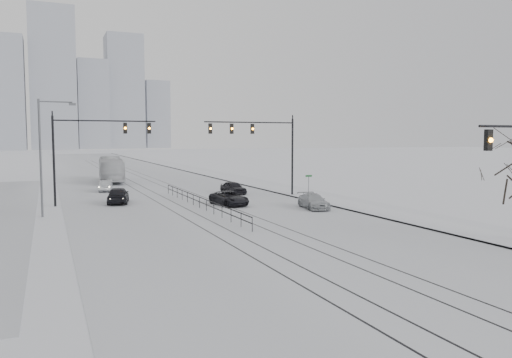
# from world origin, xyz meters

# --- Properties ---
(ground) EXTENTS (500.00, 500.00, 0.00)m
(ground) POSITION_xyz_m (0.00, 0.00, 0.00)
(ground) COLOR silver
(ground) RESTS_ON ground
(road) EXTENTS (22.00, 260.00, 0.02)m
(road) POSITION_xyz_m (0.00, 60.00, 0.01)
(road) COLOR silver
(road) RESTS_ON ground
(sidewalk_east) EXTENTS (5.00, 260.00, 0.16)m
(sidewalk_east) POSITION_xyz_m (13.50, 60.00, 0.08)
(sidewalk_east) COLOR silver
(sidewalk_east) RESTS_ON ground
(curb) EXTENTS (0.10, 260.00, 0.12)m
(curb) POSITION_xyz_m (11.05, 60.00, 0.06)
(curb) COLOR gray
(curb) RESTS_ON ground
(tram_rails) EXTENTS (5.30, 180.00, 0.01)m
(tram_rails) POSITION_xyz_m (-0.00, 40.00, 0.02)
(tram_rails) COLOR black
(tram_rails) RESTS_ON ground
(skyline) EXTENTS (96.00, 48.00, 72.00)m
(skyline) POSITION_xyz_m (5.02, 273.63, 30.65)
(skyline) COLOR #9EA2AD
(skyline) RESTS_ON ground
(traffic_mast_ne) EXTENTS (9.60, 0.37, 8.00)m
(traffic_mast_ne) POSITION_xyz_m (8.15, 34.99, 5.76)
(traffic_mast_ne) COLOR black
(traffic_mast_ne) RESTS_ON ground
(traffic_mast_nw) EXTENTS (9.10, 0.37, 8.00)m
(traffic_mast_nw) POSITION_xyz_m (-8.52, 36.00, 5.57)
(traffic_mast_nw) COLOR black
(traffic_mast_nw) RESTS_ON ground
(street_light_west) EXTENTS (2.73, 0.25, 9.00)m
(street_light_west) POSITION_xyz_m (-12.20, 30.00, 5.21)
(street_light_west) COLOR #595B60
(street_light_west) RESTS_ON ground
(median_fence) EXTENTS (0.06, 24.00, 1.00)m
(median_fence) POSITION_xyz_m (0.00, 30.00, 0.53)
(median_fence) COLOR black
(median_fence) RESTS_ON ground
(street_sign) EXTENTS (0.70, 0.06, 2.40)m
(street_sign) POSITION_xyz_m (11.80, 32.00, 1.61)
(street_sign) COLOR #595B60
(street_sign) RESTS_ON ground
(sedan_sb_inner) EXTENTS (2.65, 4.81, 1.55)m
(sedan_sb_inner) POSITION_xyz_m (-6.10, 35.76, 0.77)
(sedan_sb_inner) COLOR black
(sedan_sb_inner) RESTS_ON ground
(sedan_sb_outer) EXTENTS (1.97, 4.00, 1.26)m
(sedan_sb_outer) POSITION_xyz_m (-6.03, 47.09, 0.63)
(sedan_sb_outer) COLOR #AFB3B7
(sedan_sb_outer) RESTS_ON ground
(sedan_nb_front) EXTENTS (2.81, 4.85, 1.27)m
(sedan_nb_front) POSITION_xyz_m (2.94, 30.60, 0.64)
(sedan_nb_front) COLOR black
(sedan_nb_front) RESTS_ON ground
(sedan_nb_right) EXTENTS (2.39, 4.55, 1.26)m
(sedan_nb_right) POSITION_xyz_m (8.87, 25.81, 0.63)
(sedan_nb_right) COLOR #ACB0B4
(sedan_nb_right) RESTS_ON ground
(sedan_nb_far) EXTENTS (2.07, 4.13, 1.35)m
(sedan_nb_far) POSITION_xyz_m (6.43, 39.04, 0.67)
(sedan_nb_far) COLOR black
(sedan_nb_far) RESTS_ON ground
(box_truck) EXTENTS (3.76, 12.51, 3.44)m
(box_truck) POSITION_xyz_m (-3.99, 59.33, 1.72)
(box_truck) COLOR silver
(box_truck) RESTS_ON ground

